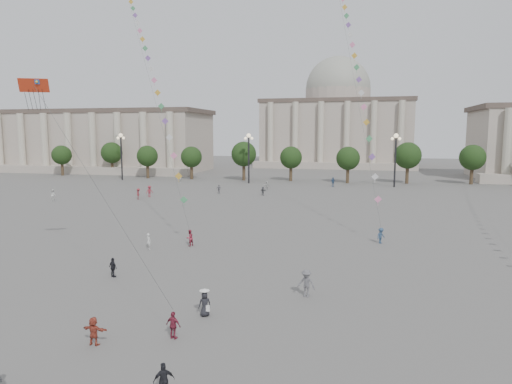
# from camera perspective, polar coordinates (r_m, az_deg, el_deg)

# --- Properties ---
(ground) EXTENTS (360.00, 360.00, 0.00)m
(ground) POSITION_cam_1_polar(r_m,az_deg,el_deg) (28.10, -6.32, -15.21)
(ground) COLOR #595754
(ground) RESTS_ON ground
(hall_west) EXTENTS (84.00, 26.22, 17.20)m
(hall_west) POSITION_cam_1_polar(r_m,az_deg,el_deg) (145.00, -22.20, 5.95)
(hall_west) COLOR #AB9D8F
(hall_west) RESTS_ON ground
(hall_central) EXTENTS (48.30, 34.30, 35.50)m
(hall_central) POSITION_cam_1_polar(r_m,az_deg,el_deg) (153.91, 10.07, 8.60)
(hall_central) COLOR #AB9D8F
(hall_central) RESTS_ON ground
(tree_row) EXTENTS (137.12, 5.12, 8.00)m
(tree_row) POSITION_cam_1_polar(r_m,az_deg,el_deg) (102.92, 8.34, 4.34)
(tree_row) COLOR #36271B
(tree_row) RESTS_ON ground
(lamp_post_far_west) EXTENTS (2.00, 0.90, 10.65)m
(lamp_post_far_west) POSITION_cam_1_polar(r_m,az_deg,el_deg) (108.72, -16.51, 5.31)
(lamp_post_far_west) COLOR #262628
(lamp_post_far_west) RESTS_ON ground
(lamp_post_mid_west) EXTENTS (2.00, 0.90, 10.65)m
(lamp_post_mid_west) POSITION_cam_1_polar(r_m,az_deg,el_deg) (97.42, -0.92, 5.40)
(lamp_post_mid_west) COLOR #262628
(lamp_post_mid_west) RESTS_ON ground
(lamp_post_mid_east) EXTENTS (2.00, 0.90, 10.65)m
(lamp_post_mid_east) POSITION_cam_1_polar(r_m,az_deg,el_deg) (94.67, 17.05, 5.02)
(lamp_post_mid_east) COLOR #262628
(lamp_post_mid_east) RESTS_ON ground
(person_crowd_0) EXTENTS (1.23, 0.93, 1.93)m
(person_crowd_0) POSITION_cam_1_polar(r_m,az_deg,el_deg) (92.70, 9.58, 1.24)
(person_crowd_0) COLOR #3A5883
(person_crowd_0) RESTS_ON ground
(person_crowd_1) EXTENTS (1.15, 1.10, 1.88)m
(person_crowd_1) POSITION_cam_1_polar(r_m,az_deg,el_deg) (79.19, -24.02, -0.37)
(person_crowd_1) COLOR white
(person_crowd_1) RESTS_ON ground
(person_crowd_2) EXTENTS (1.32, 1.44, 1.94)m
(person_crowd_2) POSITION_cam_1_polar(r_m,az_deg,el_deg) (78.97, -13.16, 0.08)
(person_crowd_2) COLOR maroon
(person_crowd_2) RESTS_ON ground
(person_crowd_4) EXTENTS (1.58, 1.32, 1.70)m
(person_crowd_4) POSITION_cam_1_polar(r_m,az_deg,el_deg) (86.42, 1.34, 0.82)
(person_crowd_4) COLOR silver
(person_crowd_4) RESTS_ON ground
(person_crowd_6) EXTENTS (1.32, 0.94, 1.86)m
(person_crowd_6) POSITION_cam_1_polar(r_m,az_deg,el_deg) (30.86, 6.30, -11.27)
(person_crowd_6) COLOR #5B5A5F
(person_crowd_6) RESTS_ON ground
(person_crowd_10) EXTENTS (0.43, 0.62, 1.63)m
(person_crowd_10) POSITION_cam_1_polar(r_m,az_deg,el_deg) (100.66, -9.43, 1.64)
(person_crowd_10) COLOR #ADACA9
(person_crowd_10) RESTS_ON ground
(person_crowd_12) EXTENTS (1.43, 1.22, 1.55)m
(person_crowd_12) POSITION_cam_1_polar(r_m,az_deg,el_deg) (78.86, 0.87, 0.13)
(person_crowd_12) COLOR #5C5D61
(person_crowd_12) RESTS_ON ground
(person_crowd_13) EXTENTS (0.66, 0.61, 1.51)m
(person_crowd_13) POSITION_cam_1_polar(r_m,az_deg,el_deg) (43.82, -13.27, -6.02)
(person_crowd_13) COLOR silver
(person_crowd_13) RESTS_ON ground
(person_crowd_16) EXTENTS (1.03, 0.77, 1.62)m
(person_crowd_16) POSITION_cam_1_polar(r_m,az_deg,el_deg) (81.46, -4.67, 0.36)
(person_crowd_16) COLOR slate
(person_crowd_16) RESTS_ON ground
(person_crowd_17) EXTENTS (1.04, 1.32, 1.79)m
(person_crowd_17) POSITION_cam_1_polar(r_m,az_deg,el_deg) (76.64, -14.48, -0.23)
(person_crowd_17) COLOR maroon
(person_crowd_17) RESTS_ON ground
(tourist_0) EXTENTS (0.92, 0.53, 1.48)m
(tourist_0) POSITION_cam_1_polar(r_m,az_deg,el_deg) (25.33, -10.28, -16.08)
(tourist_0) COLOR maroon
(tourist_0) RESTS_ON ground
(tourist_1) EXTENTS (0.94, 0.70, 1.49)m
(tourist_1) POSITION_cam_1_polar(r_m,az_deg,el_deg) (36.30, -17.44, -9.00)
(tourist_1) COLOR black
(tourist_1) RESTS_ON ground
(tourist_2) EXTENTS (1.39, 0.50, 1.48)m
(tourist_2) POSITION_cam_1_polar(r_m,az_deg,el_deg) (25.70, -19.63, -16.05)
(tourist_2) COLOR #A03C2B
(tourist_2) RESTS_ON ground
(tourist_4) EXTENTS (0.94, 0.79, 1.50)m
(tourist_4) POSITION_cam_1_polar(r_m,az_deg,el_deg) (20.50, -11.44, -22.07)
(tourist_4) COLOR black
(tourist_4) RESTS_ON ground
(kite_flyer_0) EXTENTS (0.88, 0.95, 1.58)m
(kite_flyer_0) POSITION_cam_1_polar(r_m,az_deg,el_deg) (44.33, -8.29, -5.69)
(kite_flyer_0) COLOR maroon
(kite_flyer_0) RESTS_ON ground
(kite_flyer_1) EXTENTS (1.09, 1.14, 1.55)m
(kite_flyer_1) POSITION_cam_1_polar(r_m,az_deg,el_deg) (46.51, 15.34, -5.28)
(kite_flyer_1) COLOR navy
(kite_flyer_1) RESTS_ON ground
(hat_person) EXTENTS (0.87, 0.79, 1.69)m
(hat_person) POSITION_cam_1_polar(r_m,az_deg,el_deg) (27.87, -6.42, -13.61)
(hat_person) COLOR black
(hat_person) RESTS_ON ground
(dragon_kite) EXTENTS (8.93, 5.71, 22.55)m
(dragon_kite) POSITION_cam_1_polar(r_m,az_deg,el_deg) (39.92, -25.82, 10.75)
(dragon_kite) COLOR #B62C13
(dragon_kite) RESTS_ON ground
(kite_train_west) EXTENTS (27.74, 38.08, 62.17)m
(kite_train_west) POSITION_cam_1_polar(r_m,az_deg,el_deg) (69.08, -13.99, 17.49)
(kite_train_west) COLOR #3F3F3F
(kite_train_west) RESTS_ON ground
(kite_train_mid) EXTENTS (9.84, 39.25, 61.36)m
(kite_train_mid) POSITION_cam_1_polar(r_m,az_deg,el_deg) (68.18, 11.12, 20.65)
(kite_train_mid) COLOR #3F3F3F
(kite_train_mid) RESTS_ON ground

